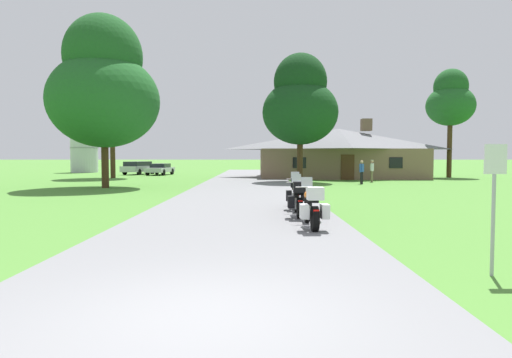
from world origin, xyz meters
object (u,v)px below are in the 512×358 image
at_px(motorcycle_red_farthest_in_row, 297,193).
at_px(bystander_blue_shirt_near_lodge, 363,171).
at_px(tree_by_lodge_front, 301,103).
at_px(motorcycle_yellow_second_in_row, 300,199).
at_px(tree_right_of_lodge, 452,100).
at_px(motorcycle_orange_nearest_to_camera, 313,207).
at_px(parked_silver_suv_far_left, 140,167).
at_px(bystander_white_shirt_beside_signpost, 373,170).
at_px(parked_silver_sedan_far_left, 161,169).
at_px(tree_left_near, 105,88).
at_px(metal_signpost_roadside, 496,193).
at_px(tree_left_far, 113,97).
at_px(metal_silo_distant, 85,145).

height_order(motorcycle_red_farthest_in_row, bystander_blue_shirt_near_lodge, bystander_blue_shirt_near_lodge).
bearing_deg(tree_by_lodge_front, motorcycle_red_farthest_in_row, -96.15).
distance_m(motorcycle_yellow_second_in_row, tree_right_of_lodge, 32.57).
bearing_deg(motorcycle_red_farthest_in_row, motorcycle_orange_nearest_to_camera, -86.42).
height_order(bystander_blue_shirt_near_lodge, tree_right_of_lodge, tree_right_of_lodge).
bearing_deg(parked_silver_suv_far_left, tree_right_of_lodge, 2.86).
distance_m(motorcycle_orange_nearest_to_camera, motorcycle_red_farthest_in_row, 4.44).
height_order(bystander_white_shirt_beside_signpost, tree_right_of_lodge, tree_right_of_lodge).
height_order(motorcycle_yellow_second_in_row, bystander_white_shirt_beside_signpost, bystander_white_shirt_beside_signpost).
height_order(tree_right_of_lodge, parked_silver_sedan_far_left, tree_right_of_lodge).
height_order(bystander_white_shirt_beside_signpost, tree_left_near, tree_left_near).
bearing_deg(motorcycle_red_farthest_in_row, bystander_white_shirt_beside_signpost, 70.53).
distance_m(motorcycle_orange_nearest_to_camera, bystander_white_shirt_beside_signpost, 23.17).
distance_m(tree_right_of_lodge, tree_left_near, 30.58).
bearing_deg(motorcycle_orange_nearest_to_camera, bystander_white_shirt_beside_signpost, 70.33).
bearing_deg(metal_signpost_roadside, motorcycle_yellow_second_in_row, 110.51).
bearing_deg(tree_left_far, bystander_white_shirt_beside_signpost, -16.05).
distance_m(metal_signpost_roadside, parked_silver_suv_far_left, 43.90).
bearing_deg(tree_right_of_lodge, tree_left_far, -177.56).
distance_m(bystander_blue_shirt_near_lodge, tree_left_far, 22.99).
distance_m(motorcycle_orange_nearest_to_camera, parked_silver_sedan_far_left, 36.71).
height_order(motorcycle_red_farthest_in_row, tree_left_far, tree_left_far).
bearing_deg(metal_signpost_roadside, tree_left_near, 123.11).
height_order(motorcycle_orange_nearest_to_camera, tree_right_of_lodge, tree_right_of_lodge).
relative_size(motorcycle_red_farthest_in_row, tree_right_of_lodge, 0.21).
xyz_separation_m(motorcycle_yellow_second_in_row, tree_left_far, (-14.23, 25.92, 6.67)).
height_order(bystander_white_shirt_beside_signpost, metal_silo_distant, metal_silo_distant).
bearing_deg(parked_silver_sedan_far_left, metal_silo_distant, 153.83).
bearing_deg(bystander_blue_shirt_near_lodge, tree_left_far, 100.41).
bearing_deg(motorcycle_red_farthest_in_row, parked_silver_sedan_far_left, 114.08).
height_order(metal_silo_distant, parked_silver_sedan_far_left, metal_silo_distant).
relative_size(motorcycle_orange_nearest_to_camera, motorcycle_red_farthest_in_row, 1.00).
bearing_deg(parked_silver_sedan_far_left, motorcycle_red_farthest_in_row, -60.69).
height_order(tree_by_lodge_front, metal_silo_distant, tree_by_lodge_front).
bearing_deg(metal_signpost_roadside, parked_silver_suv_far_left, 112.17).
bearing_deg(motorcycle_yellow_second_in_row, parked_silver_suv_far_left, 113.62).
bearing_deg(motorcycle_yellow_second_in_row, bystander_blue_shirt_near_lodge, 71.65).
xyz_separation_m(bystander_white_shirt_beside_signpost, parked_silver_suv_far_left, (-21.53, 14.28, -0.17)).
bearing_deg(metal_silo_distant, bystander_blue_shirt_near_lodge, -38.66).
bearing_deg(bystander_white_shirt_beside_signpost, tree_right_of_lodge, -44.95).
bearing_deg(motorcycle_orange_nearest_to_camera, parked_silver_sedan_far_left, 107.14).
xyz_separation_m(motorcycle_red_farthest_in_row, tree_right_of_lodge, (16.52, 25.09, 6.51)).
bearing_deg(motorcycle_red_farthest_in_row, tree_left_far, 124.40).
bearing_deg(tree_right_of_lodge, metal_signpost_roadside, -112.61).
distance_m(tree_by_lodge_front, parked_silver_sedan_far_left, 19.50).
height_order(bystander_white_shirt_beside_signpost, tree_by_lodge_front, tree_by_lodge_front).
height_order(tree_right_of_lodge, tree_left_near, tree_left_near).
xyz_separation_m(motorcycle_red_farthest_in_row, tree_left_far, (-14.34, 23.77, 6.67)).
distance_m(motorcycle_orange_nearest_to_camera, metal_signpost_roadside, 5.05).
relative_size(bystander_blue_shirt_near_lodge, parked_silver_suv_far_left, 0.34).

